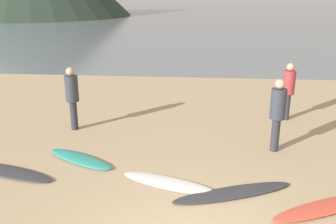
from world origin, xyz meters
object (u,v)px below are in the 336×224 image
(surfboard_6, at_px, (326,207))
(person_2, at_px, (72,93))
(surfboard_3, at_px, (80,159))
(surfboard_4, at_px, (169,183))
(person_0, at_px, (278,109))
(person_1, at_px, (289,87))
(surfboard_5, at_px, (233,193))
(surfboard_2, at_px, (9,172))

(surfboard_6, relative_size, person_2, 1.30)
(surfboard_6, xyz_separation_m, person_2, (-5.91, 3.61, 1.02))
(surfboard_3, relative_size, surfboard_4, 0.92)
(surfboard_3, height_order, person_0, person_0)
(person_0, bearing_deg, surfboard_3, -32.26)
(surfboard_6, bearing_deg, surfboard_4, 140.68)
(person_1, bearing_deg, surfboard_6, 154.03)
(surfboard_6, distance_m, person_0, 2.83)
(surfboard_3, bearing_deg, surfboard_4, 5.10)
(surfboard_4, distance_m, surfboard_5, 1.32)
(person_0, bearing_deg, surfboard_6, 55.76)
(surfboard_4, relative_size, person_0, 1.15)
(surfboard_6, bearing_deg, person_2, 121.68)
(surfboard_5, bearing_deg, person_0, 39.91)
(person_0, distance_m, person_2, 5.54)
(person_0, xyz_separation_m, person_1, (0.79, 2.45, -0.04))
(person_0, bearing_deg, surfboard_5, 17.48)
(surfboard_5, bearing_deg, person_2, 120.95)
(person_1, bearing_deg, surfboard_4, 121.13)
(surfboard_3, relative_size, surfboard_6, 0.82)
(surfboard_3, bearing_deg, person_0, 40.76)
(surfboard_6, height_order, person_0, person_0)
(person_2, bearing_deg, surfboard_2, 149.50)
(surfboard_5, relative_size, surfboard_6, 1.06)
(surfboard_5, bearing_deg, surfboard_6, -35.12)
(surfboard_5, bearing_deg, surfboard_3, 138.83)
(surfboard_4, distance_m, person_1, 5.57)
(surfboard_3, xyz_separation_m, surfboard_4, (2.17, -0.94, -0.01))
(surfboard_5, xyz_separation_m, person_1, (1.97, 4.66, 1.00))
(surfboard_3, xyz_separation_m, person_1, (5.44, 3.45, 0.99))
(surfboard_4, xyz_separation_m, person_2, (-2.97, 2.96, 1.03))
(surfboard_4, bearing_deg, surfboard_6, 6.79)
(surfboard_4, bearing_deg, surfboard_5, 7.74)
(surfboard_3, bearing_deg, surfboard_5, 9.41)
(person_0, bearing_deg, person_2, -55.00)
(surfboard_4, xyz_separation_m, person_1, (3.27, 4.39, 1.00))
(person_2, bearing_deg, surfboard_6, -140.88)
(surfboard_3, distance_m, surfboard_6, 5.35)
(surfboard_5, xyz_separation_m, person_0, (1.18, 2.21, 1.04))
(surfboard_4, relative_size, person_2, 1.15)
(surfboard_4, xyz_separation_m, surfboard_6, (2.94, -0.65, 0.01))
(surfboard_3, bearing_deg, surfboard_6, 11.32)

